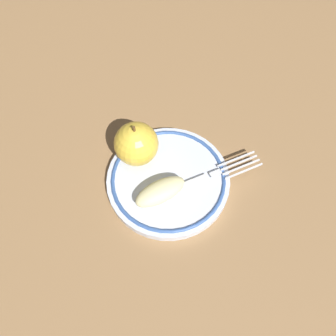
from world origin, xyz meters
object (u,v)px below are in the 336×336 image
(apple_red_whole, at_px, (136,144))
(fork, at_px, (202,180))
(plate, at_px, (168,177))
(apple_slice_front, at_px, (160,192))

(apple_red_whole, bearing_deg, fork, -118.89)
(apple_red_whole, bearing_deg, plate, -129.80)
(plate, xyz_separation_m, apple_red_whole, (0.04, 0.04, 0.04))
(apple_red_whole, relative_size, apple_slice_front, 0.96)
(plate, distance_m, apple_red_whole, 0.07)
(plate, relative_size, apple_red_whole, 2.51)
(apple_slice_front, xyz_separation_m, fork, (0.02, -0.06, -0.01))
(plate, height_order, apple_red_whole, apple_red_whole)
(plate, bearing_deg, apple_red_whole, 50.20)
(apple_red_whole, xyz_separation_m, fork, (-0.05, -0.10, -0.03))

